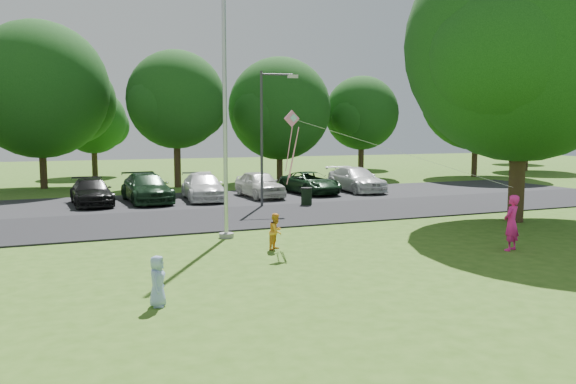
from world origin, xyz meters
name	(u,v)px	position (x,y,z in m)	size (l,w,h in m)	color
ground	(394,260)	(0.00, 0.00, 0.00)	(120.00, 120.00, 0.00)	#355D18
park_road	(279,215)	(0.00, 9.00, 0.03)	(60.00, 6.00, 0.06)	black
parking_strip	(235,198)	(0.00, 15.50, 0.03)	(42.00, 7.00, 0.06)	black
flagpole	(225,115)	(-3.50, 5.00, 4.17)	(0.50, 0.50, 10.00)	#B7BABF
street_lamp	(267,126)	(0.49, 11.77, 3.87)	(1.79, 0.54, 6.44)	#3F3F44
trash_can	(307,197)	(2.41, 11.44, 0.45)	(0.56, 0.56, 0.89)	black
big_tree	(522,51)	(8.14, 3.79, 6.74)	(9.69, 9.13, 11.54)	#332316
tree_row	(219,100)	(1.59, 24.23, 5.71)	(64.35, 11.94, 10.88)	#332316
horizon_trees	(217,123)	(4.06, 33.88, 4.30)	(77.46, 7.20, 7.02)	#332316
parked_cars	(238,185)	(0.16, 15.46, 0.74)	(16.86, 5.34, 1.43)	black
woman	(511,223)	(3.97, -0.30, 0.86)	(0.63, 0.41, 1.71)	#F6208F
child_yellow	(276,231)	(-2.62, 2.57, 0.57)	(0.55, 0.43, 1.13)	orange
child_blue	(157,281)	(-6.93, -1.74, 0.54)	(0.53, 0.34, 1.08)	#91AADE
kite	(299,134)	(-1.62, 3.13, 3.53)	(6.05, 3.79, 2.38)	pink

